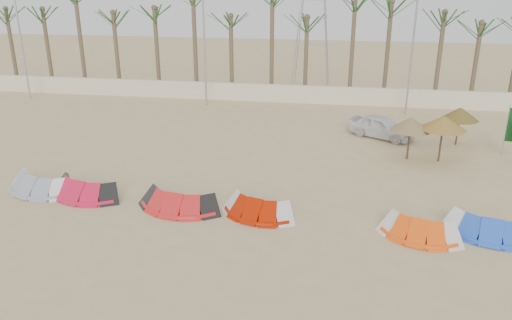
% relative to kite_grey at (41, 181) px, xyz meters
% --- Properties ---
extents(ground, '(120.00, 120.00, 0.00)m').
position_rel_kite_grey_xyz_m(ground, '(9.34, -4.18, -0.42)').
color(ground, tan).
rests_on(ground, ground).
extents(boundary_wall, '(60.00, 0.30, 1.30)m').
position_rel_kite_grey_xyz_m(boundary_wall, '(9.34, 17.82, 0.23)').
color(boundary_wall, beige).
rests_on(boundary_wall, ground).
extents(palm_line, '(52.00, 4.00, 7.70)m').
position_rel_kite_grey_xyz_m(palm_line, '(10.00, 19.32, 6.03)').
color(palm_line, brown).
rests_on(palm_line, ground).
extents(lamp_a, '(1.25, 0.14, 11.00)m').
position_rel_kite_grey_xyz_m(lamp_a, '(-10.63, 15.82, 5.35)').
color(lamp_a, '#A5A8AD').
rests_on(lamp_a, ground).
extents(lamp_b, '(1.25, 0.14, 11.00)m').
position_rel_kite_grey_xyz_m(lamp_b, '(3.37, 15.82, 5.35)').
color(lamp_b, '#A5A8AD').
rests_on(lamp_b, ground).
extents(lamp_c, '(1.25, 0.14, 11.00)m').
position_rel_kite_grey_xyz_m(lamp_c, '(17.37, 15.82, 5.35)').
color(lamp_c, '#A5A8AD').
rests_on(lamp_c, ground).
extents(pylon, '(3.00, 3.00, 14.00)m').
position_rel_kite_grey_xyz_m(pylon, '(10.34, 23.82, -0.42)').
color(pylon, '#A5A8AD').
rests_on(pylon, ground).
extents(kite_grey, '(3.62, 2.36, 0.90)m').
position_rel_kite_grey_xyz_m(kite_grey, '(0.00, 0.00, 0.00)').
color(kite_grey, '#88909F').
rests_on(kite_grey, ground).
extents(kite_red_left, '(3.67, 2.24, 0.90)m').
position_rel_kite_grey_xyz_m(kite_red_left, '(2.25, -0.17, 0.00)').
color(kite_red_left, red).
rests_on(kite_red_left, ground).
extents(kite_red_mid, '(3.62, 2.02, 0.90)m').
position_rel_kite_grey_xyz_m(kite_red_mid, '(6.63, -0.69, 0.00)').
color(kite_red_mid, red).
rests_on(kite_red_mid, ground).
extents(kite_red_right, '(3.31, 2.24, 0.90)m').
position_rel_kite_grey_xyz_m(kite_red_right, '(9.86, -0.77, -0.00)').
color(kite_red_right, '#A91700').
rests_on(kite_red_right, ground).
extents(kite_orange, '(3.21, 2.21, 0.90)m').
position_rel_kite_grey_xyz_m(kite_orange, '(15.89, -1.52, -0.00)').
color(kite_orange, '#FB520D').
rests_on(kite_orange, ground).
extents(kite_blue, '(3.57, 2.25, 0.90)m').
position_rel_kite_grey_xyz_m(kite_blue, '(18.46, -0.98, -0.00)').
color(kite_blue, blue).
rests_on(kite_blue, ground).
extents(parasol_left, '(2.04, 2.04, 2.24)m').
position_rel_kite_grey_xyz_m(parasol_left, '(16.43, 6.69, 1.46)').
color(parasol_left, '#4C331E').
rests_on(parasol_left, ground).
extents(parasol_mid, '(2.28, 2.28, 2.40)m').
position_rel_kite_grey_xyz_m(parasol_mid, '(17.98, 6.63, 1.62)').
color(parasol_mid, '#4C331E').
rests_on(parasol_mid, ground).
extents(parasol_right, '(2.01, 2.01, 2.16)m').
position_rel_kite_grey_xyz_m(parasol_right, '(19.39, 9.53, 1.38)').
color(parasol_right, '#4C331E').
rests_on(parasol_right, ground).
extents(flag_green, '(0.45, 0.09, 2.75)m').
position_rel_kite_grey_xyz_m(flag_green, '(21.57, 8.05, 1.21)').
color(flag_green, '#A5A8AD').
rests_on(flag_green, ground).
extents(car, '(4.06, 3.21, 1.30)m').
position_rel_kite_grey_xyz_m(car, '(15.32, 10.20, 0.23)').
color(car, silver).
rests_on(car, ground).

